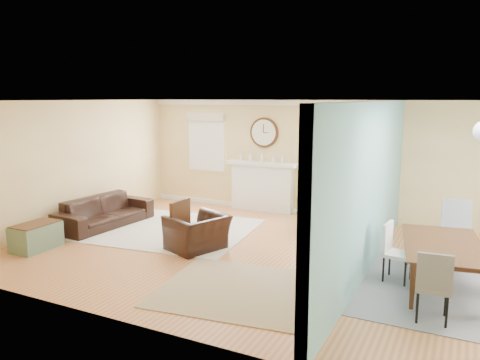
% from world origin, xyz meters
% --- Properties ---
extents(floor, '(9.00, 9.00, 0.00)m').
position_xyz_m(floor, '(0.00, 0.00, 0.00)').
color(floor, '#995F3A').
rests_on(floor, ground).
extents(wall_back, '(9.00, 0.02, 2.60)m').
position_xyz_m(wall_back, '(0.00, 3.00, 1.30)').
color(wall_back, tan).
rests_on(wall_back, ground).
extents(wall_front, '(9.00, 0.02, 2.60)m').
position_xyz_m(wall_front, '(0.00, -3.00, 1.30)').
color(wall_front, tan).
rests_on(wall_front, ground).
extents(wall_left, '(0.02, 6.00, 2.60)m').
position_xyz_m(wall_left, '(-4.50, 0.00, 1.30)').
color(wall_left, tan).
rests_on(wall_left, ground).
extents(ceiling, '(9.00, 6.00, 0.02)m').
position_xyz_m(ceiling, '(0.00, 0.00, 2.60)').
color(ceiling, white).
rests_on(ceiling, wall_back).
extents(partition, '(0.17, 6.00, 2.60)m').
position_xyz_m(partition, '(1.51, 0.28, 1.36)').
color(partition, tan).
rests_on(partition, ground).
extents(fireplace, '(1.70, 0.30, 1.17)m').
position_xyz_m(fireplace, '(-1.50, 2.88, 0.60)').
color(fireplace, white).
rests_on(fireplace, ground).
extents(wall_clock, '(0.70, 0.07, 0.70)m').
position_xyz_m(wall_clock, '(-1.50, 2.97, 1.85)').
color(wall_clock, '#4B2C16').
rests_on(wall_clock, wall_back).
extents(window_left, '(1.05, 0.13, 1.42)m').
position_xyz_m(window_left, '(-3.05, 2.95, 1.66)').
color(window_left, white).
rests_on(window_left, wall_back).
extents(window_right, '(1.05, 0.13, 1.42)m').
position_xyz_m(window_right, '(0.05, 2.95, 1.66)').
color(window_right, white).
rests_on(window_right, wall_back).
extents(rug_cream, '(3.48, 3.10, 0.02)m').
position_xyz_m(rug_cream, '(-2.49, 0.54, 0.01)').
color(rug_cream, beige).
rests_on(rug_cream, floor).
extents(rug_jute, '(2.63, 2.25, 0.01)m').
position_xyz_m(rug_jute, '(0.22, -1.52, 0.01)').
color(rug_jute, '#9C8B67').
rests_on(rug_jute, floor).
extents(rug_grey, '(2.34, 2.92, 0.01)m').
position_xyz_m(rug_grey, '(2.65, -0.22, 0.01)').
color(rug_grey, slate).
rests_on(rug_grey, floor).
extents(sofa, '(0.97, 2.18, 0.62)m').
position_xyz_m(sofa, '(-3.88, 0.16, 0.31)').
color(sofa, black).
rests_on(sofa, floor).
extents(eames_chair, '(1.12, 1.19, 0.62)m').
position_xyz_m(eames_chair, '(-1.34, -0.30, 0.31)').
color(eames_chair, black).
rests_on(eames_chair, floor).
extents(green_chair, '(0.77, 0.79, 0.64)m').
position_xyz_m(green_chair, '(0.14, 2.17, 0.32)').
color(green_chair, '#008167').
rests_on(green_chair, floor).
extents(trunk, '(0.51, 0.82, 0.47)m').
position_xyz_m(trunk, '(-3.91, -1.54, 0.23)').
color(trunk, slate).
rests_on(trunk, floor).
extents(credenza, '(0.50, 1.46, 0.80)m').
position_xyz_m(credenza, '(1.15, 1.73, 0.40)').
color(credenza, '#A2734C').
rests_on(credenza, floor).
extents(tv, '(0.16, 1.02, 0.59)m').
position_xyz_m(tv, '(1.13, 1.73, 1.09)').
color(tv, black).
rests_on(tv, credenza).
extents(garden_stool, '(0.34, 0.34, 0.50)m').
position_xyz_m(garden_stool, '(1.11, 0.85, 0.25)').
color(garden_stool, white).
rests_on(garden_stool, floor).
extents(potted_plant, '(0.49, 0.52, 0.47)m').
position_xyz_m(potted_plant, '(1.11, 0.85, 0.74)').
color(potted_plant, '#337F33').
rests_on(potted_plant, garden_stool).
extents(dining_table, '(1.32, 2.01, 0.66)m').
position_xyz_m(dining_table, '(2.65, -0.22, 0.33)').
color(dining_table, '#4B2C16').
rests_on(dining_table, floor).
extents(dining_chair_n, '(0.51, 0.51, 1.02)m').
position_xyz_m(dining_chair_n, '(2.75, 0.97, 0.60)').
color(dining_chair_n, slate).
rests_on(dining_chair_n, floor).
extents(dining_chair_s, '(0.43, 0.43, 0.89)m').
position_xyz_m(dining_chair_s, '(2.58, -1.32, 0.52)').
color(dining_chair_s, slate).
rests_on(dining_chair_s, floor).
extents(dining_chair_w, '(0.43, 0.43, 0.86)m').
position_xyz_m(dining_chair_w, '(2.02, -0.23, 0.50)').
color(dining_chair_w, white).
rests_on(dining_chair_w, floor).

